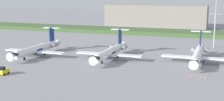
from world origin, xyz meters
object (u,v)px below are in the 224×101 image
object	(u,v)px
regional_jet_nearest	(37,49)
antenna_mast	(215,26)
regional_jet_second	(111,51)
baggage_tug	(3,71)
safety_cone_mid_marker	(206,78)
regional_jet_third	(198,55)
safety_cone_front_marker	(191,77)

from	to	relation	value
regional_jet_nearest	antenna_mast	bearing A→B (deg)	32.23
regional_jet_second	antenna_mast	xyz separation A→B (m)	(32.64, 33.83, 6.21)
regional_jet_second	antenna_mast	bearing A→B (deg)	46.02
regional_jet_nearest	regional_jet_second	bearing A→B (deg)	7.49
regional_jet_nearest	baggage_tug	distance (m)	26.56
regional_jet_nearest	safety_cone_mid_marker	bearing A→B (deg)	-11.43
regional_jet_third	antenna_mast	bearing A→B (deg)	82.02
regional_jet_nearest	regional_jet_second	size ratio (longest dim) A/B	1.00
safety_cone_front_marker	safety_cone_mid_marker	xyz separation A→B (m)	(3.82, 0.61, 0.00)
regional_jet_third	safety_cone_front_marker	size ratio (longest dim) A/B	56.36
regional_jet_nearest	antenna_mast	size ratio (longest dim) A/B	1.48
safety_cone_front_marker	regional_jet_second	bearing A→B (deg)	150.53
regional_jet_nearest	antenna_mast	distance (m)	70.25
safety_cone_front_marker	safety_cone_mid_marker	size ratio (longest dim) A/B	1.00
regional_jet_nearest	regional_jet_second	distance (m)	26.78
baggage_tug	antenna_mast	bearing A→B (deg)	49.74
baggage_tug	safety_cone_mid_marker	world-z (taller)	baggage_tug
regional_jet_third	safety_cone_mid_marker	size ratio (longest dim) A/B	56.36
regional_jet_second	baggage_tug	distance (m)	36.11
regional_jet_second	baggage_tug	bearing A→B (deg)	-125.42
regional_jet_third	baggage_tug	distance (m)	59.69
antenna_mast	safety_cone_front_marker	xyz separation A→B (m)	(-4.44, -49.76, -8.47)
antenna_mast	baggage_tug	world-z (taller)	antenna_mast
regional_jet_second	regional_jet_third	distance (m)	28.76
regional_jet_nearest	regional_jet_second	world-z (taller)	same
antenna_mast	baggage_tug	xyz separation A→B (m)	(-53.55, -63.23, -7.74)
baggage_tug	safety_cone_front_marker	distance (m)	50.92
regional_jet_third	baggage_tug	xyz separation A→B (m)	(-49.38, -33.50, -1.53)
regional_jet_second	safety_cone_front_marker	size ratio (longest dim) A/B	56.36
regional_jet_second	safety_cone_front_marker	world-z (taller)	regional_jet_second
regional_jet_third	antenna_mast	size ratio (longest dim) A/B	1.48
regional_jet_second	safety_cone_mid_marker	distance (m)	35.56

